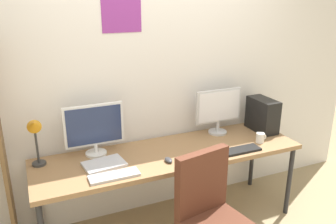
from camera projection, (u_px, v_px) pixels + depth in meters
wall_back at (152, 78)px, 3.19m from camera, size 4.72×0.11×2.60m
desk at (170, 157)px, 3.03m from camera, size 2.32×0.68×0.74m
monitor_left at (94, 128)px, 2.89m from camera, size 0.50×0.18×0.44m
monitor_right at (218, 109)px, 3.34m from camera, size 0.48×0.18×0.44m
pc_tower at (262, 115)px, 3.44m from camera, size 0.17×0.34×0.33m
desk_lamp at (35, 133)px, 2.67m from camera, size 0.11×0.15×0.42m
keyboard_left at (114, 176)px, 2.60m from camera, size 0.38×0.13×0.02m
keyboard_right at (240, 150)px, 3.02m from camera, size 0.38×0.13×0.02m
computer_mouse at (168, 160)px, 2.83m from camera, size 0.06×0.10×0.03m
laptop_closed at (104, 164)px, 2.77m from camera, size 0.34×0.26×0.02m
coffee_mug at (260, 138)px, 3.19m from camera, size 0.11×0.08×0.09m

